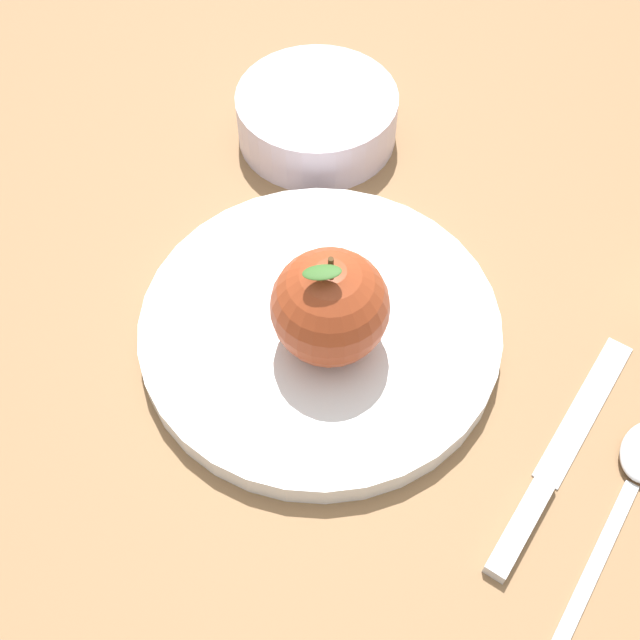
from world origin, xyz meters
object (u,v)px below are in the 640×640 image
object	(u,v)px
dinner_plate	(320,327)
spoon	(638,474)
apple	(330,307)
knife	(551,471)
side_bowl	(317,113)

from	to	relation	value
dinner_plate	spoon	world-z (taller)	dinner_plate
apple	spoon	bearing A→B (deg)	96.97
knife	spoon	world-z (taller)	spoon
dinner_plate	knife	xyz separation A→B (m)	(0.01, 0.18, -0.01)
side_bowl	spoon	xyz separation A→B (m)	(0.16, 0.34, -0.02)
side_bowl	spoon	world-z (taller)	side_bowl
apple	spoon	xyz separation A→B (m)	(-0.03, 0.22, -0.05)
side_bowl	knife	bearing A→B (deg)	57.86
dinner_plate	knife	world-z (taller)	dinner_plate
apple	knife	distance (m)	0.18
knife	dinner_plate	bearing A→B (deg)	-93.42
knife	apple	bearing A→B (deg)	-90.10
dinner_plate	knife	size ratio (longest dim) A/B	1.27
dinner_plate	side_bowl	xyz separation A→B (m)	(-0.17, -0.11, 0.01)
side_bowl	knife	world-z (taller)	side_bowl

